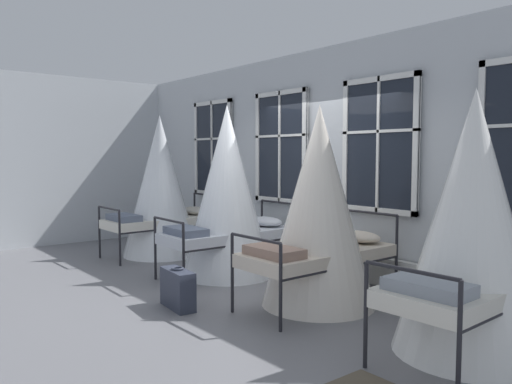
{
  "coord_description": "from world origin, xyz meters",
  "views": [
    {
      "loc": [
        4.95,
        -4.09,
        1.73
      ],
      "look_at": [
        -0.22,
        0.11,
        1.24
      ],
      "focal_mm": 35.42,
      "sensor_mm": 36.0,
      "label": 1
    }
  ],
  "objects_px": {
    "cot_first": "(161,188)",
    "suitcase_dark": "(178,289)",
    "cot_third": "(319,209)",
    "cot_fourth": "(472,227)",
    "cot_second": "(227,194)"
  },
  "relations": [
    {
      "from": "cot_second",
      "to": "cot_fourth",
      "type": "height_order",
      "value": "cot_second"
    },
    {
      "from": "cot_second",
      "to": "cot_first",
      "type": "bearing_deg",
      "value": 91.97
    },
    {
      "from": "cot_third",
      "to": "cot_fourth",
      "type": "xyz_separation_m",
      "value": [
        1.83,
        -0.01,
        -0.0
      ]
    },
    {
      "from": "cot_first",
      "to": "suitcase_dark",
      "type": "distance_m",
      "value": 3.31
    },
    {
      "from": "cot_third",
      "to": "suitcase_dark",
      "type": "bearing_deg",
      "value": 145.68
    },
    {
      "from": "cot_first",
      "to": "cot_second",
      "type": "height_order",
      "value": "cot_second"
    },
    {
      "from": "cot_first",
      "to": "suitcase_dark",
      "type": "height_order",
      "value": "cot_first"
    },
    {
      "from": "cot_third",
      "to": "cot_fourth",
      "type": "bearing_deg",
      "value": -90.58
    },
    {
      "from": "cot_second",
      "to": "suitcase_dark",
      "type": "relative_size",
      "value": 4.22
    },
    {
      "from": "cot_first",
      "to": "cot_fourth",
      "type": "relative_size",
      "value": 1.05
    },
    {
      "from": "cot_first",
      "to": "cot_fourth",
      "type": "bearing_deg",
      "value": -90.87
    },
    {
      "from": "cot_third",
      "to": "cot_fourth",
      "type": "relative_size",
      "value": 1.0
    },
    {
      "from": "cot_third",
      "to": "suitcase_dark",
      "type": "relative_size",
      "value": 3.98
    },
    {
      "from": "cot_second",
      "to": "cot_third",
      "type": "bearing_deg",
      "value": -89.52
    },
    {
      "from": "cot_second",
      "to": "cot_fourth",
      "type": "bearing_deg",
      "value": -89.26
    }
  ]
}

